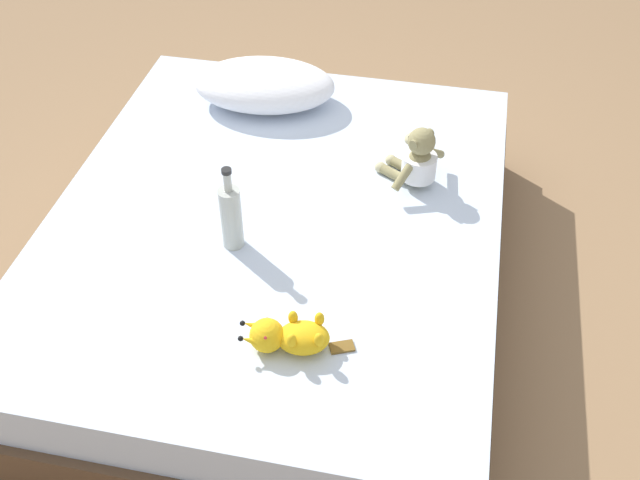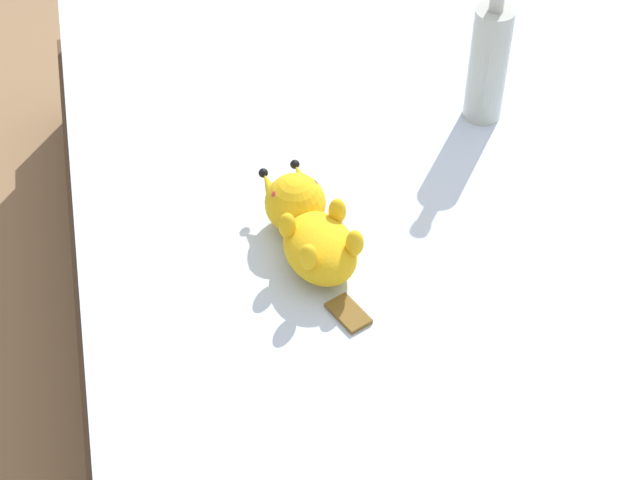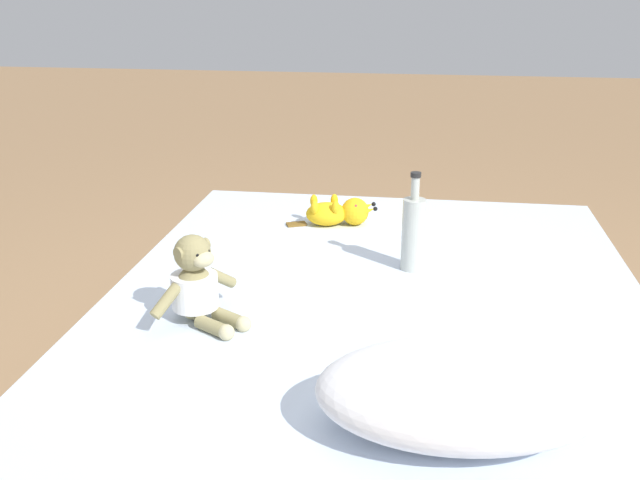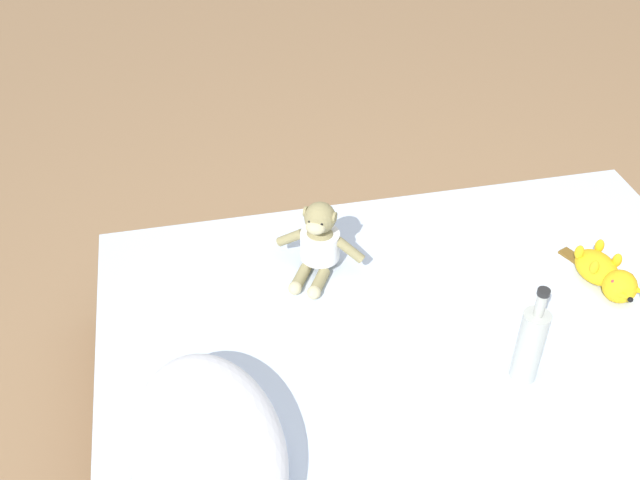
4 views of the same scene
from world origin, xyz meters
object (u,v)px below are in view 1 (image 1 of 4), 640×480
at_px(bed, 278,254).
at_px(pillow, 264,85).
at_px(plush_monkey, 417,161).
at_px(plush_yellow_creature, 288,336).
at_px(glass_bottle, 231,216).

height_order(bed, pillow, pillow).
xyz_separation_m(pillow, plush_monkey, (0.66, -0.40, 0.01)).
xyz_separation_m(plush_monkey, plush_yellow_creature, (-0.27, -0.82, -0.05)).
height_order(pillow, plush_yellow_creature, pillow).
xyz_separation_m(pillow, glass_bottle, (0.11, -0.84, 0.04)).
distance_m(pillow, plush_monkey, 0.77).
height_order(pillow, glass_bottle, glass_bottle).
distance_m(bed, pillow, 0.74).
bearing_deg(plush_yellow_creature, bed, 107.70).
bearing_deg(glass_bottle, pillow, 97.68).
bearing_deg(bed, pillow, 107.53).
bearing_deg(plush_monkey, plush_yellow_creature, -108.07).
height_order(plush_monkey, glass_bottle, glass_bottle).
distance_m(plush_monkey, plush_yellow_creature, 0.87).
height_order(bed, glass_bottle, glass_bottle).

